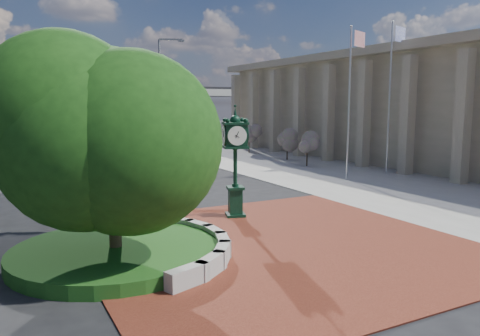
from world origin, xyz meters
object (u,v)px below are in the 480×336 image
(flagpole_a, at_px, (349,102))
(street_lamp_near, at_px, (163,88))
(post_clock, at_px, (235,157))
(parked_car, at_px, (77,140))
(street_lamp_far, at_px, (32,90))
(flagpole_b, at_px, (389,97))

(flagpole_a, relative_size, street_lamp_near, 0.90)
(post_clock, bearing_deg, street_lamp_near, 78.28)
(parked_car, xyz_separation_m, street_lamp_far, (-3.64, 5.38, 5.11))
(parked_car, relative_size, street_lamp_near, 0.49)
(flagpole_a, height_order, flagpole_b, flagpole_b)
(street_lamp_near, bearing_deg, street_lamp_far, 120.92)
(parked_car, distance_m, flagpole_a, 30.79)
(flagpole_b, bearing_deg, street_lamp_far, 119.44)
(parked_car, height_order, flagpole_b, flagpole_b)
(post_clock, xyz_separation_m, street_lamp_far, (-4.62, 38.91, 3.50))
(parked_car, distance_m, street_lamp_far, 8.27)
(post_clock, distance_m, street_lamp_far, 39.34)
(post_clock, xyz_separation_m, street_lamp_near, (4.80, 23.17, 3.47))
(flagpole_a, height_order, street_lamp_far, street_lamp_far)
(flagpole_a, xyz_separation_m, street_lamp_near, (-5.38, 18.08, 1.27))
(street_lamp_near, bearing_deg, flagpole_b, -61.94)
(post_clock, height_order, parked_car, post_clock)
(flagpole_b, height_order, street_lamp_far, street_lamp_far)
(parked_car, bearing_deg, street_lamp_far, 115.85)
(flagpole_a, distance_m, street_lamp_far, 36.94)
(post_clock, relative_size, street_lamp_far, 0.44)
(street_lamp_far, bearing_deg, parked_car, -55.94)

